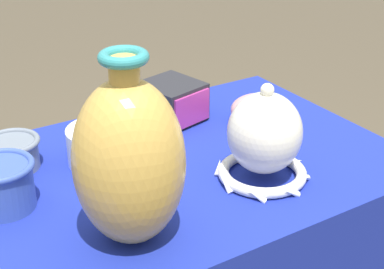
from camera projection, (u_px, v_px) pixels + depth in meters
The scene contains 8 objects.
display_table at pixel (181, 209), 1.25m from camera, with size 0.91×0.63×0.76m.
vase_tall_bulbous at pixel (129, 161), 0.92m from camera, with size 0.18×0.18×0.33m.
vase_dome_bell at pixel (264, 140), 1.13m from camera, with size 0.19×0.19×0.20m.
mosaic_tile_box at pixel (172, 101), 1.39m from camera, with size 0.15×0.16×0.09m.
bowl_shallow_rose at pixel (260, 111), 1.37m from camera, with size 0.14×0.14×0.07m, color #D19399.
cup_wide_cobalt at pixel (2, 184), 1.05m from camera, with size 0.12×0.12×0.09m.
pot_squat_porcelain at pixel (102, 145), 1.21m from camera, with size 0.14×0.14×0.07m, color white.
cup_wide_slate at pixel (13, 152), 1.18m from camera, with size 0.11×0.11×0.06m.
Camera 1 is at (-0.54, -0.92, 1.35)m, focal length 55.00 mm.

